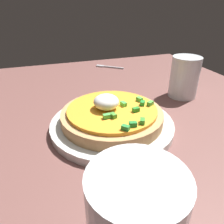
{
  "coord_description": "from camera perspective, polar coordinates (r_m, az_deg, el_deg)",
  "views": [
    {
      "loc": [
        32.48,
        -21.49,
        25.32
      ],
      "look_at": [
        -1.83,
        -9.64,
        5.68
      ],
      "focal_mm": 34.18,
      "sensor_mm": 36.0,
      "label": 1
    }
  ],
  "objects": [
    {
      "name": "dining_table",
      "position": [
        0.46,
        12.25,
        -4.21
      ],
      "size": [
        105.7,
        72.14,
        2.15
      ],
      "primitive_type": "cube",
      "color": "brown",
      "rests_on": "ground"
    },
    {
      "name": "plate",
      "position": [
        0.43,
        0.0,
        -3.27
      ],
      "size": [
        24.19,
        24.19,
        1.53
      ],
      "primitive_type": "cylinder",
      "color": "silver",
      "rests_on": "dining_table"
    },
    {
      "name": "pizza",
      "position": [
        0.41,
        -0.06,
        -0.57
      ],
      "size": [
        19.79,
        19.79,
        5.61
      ],
      "color": "tan",
      "rests_on": "plate"
    },
    {
      "name": "cup_far",
      "position": [
        0.58,
        18.72,
        8.36
      ],
      "size": [
        7.16,
        7.16,
        10.35
      ],
      "color": "silver",
      "rests_on": "dining_table"
    },
    {
      "name": "fork",
      "position": [
        0.81,
        -1.23,
        12.02
      ],
      "size": [
        7.6,
        8.86,
        0.5
      ],
      "rotation": [
        0.0,
        0.0,
        -2.26
      ],
      "color": "#B7B7BC",
      "rests_on": "dining_table"
    }
  ]
}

